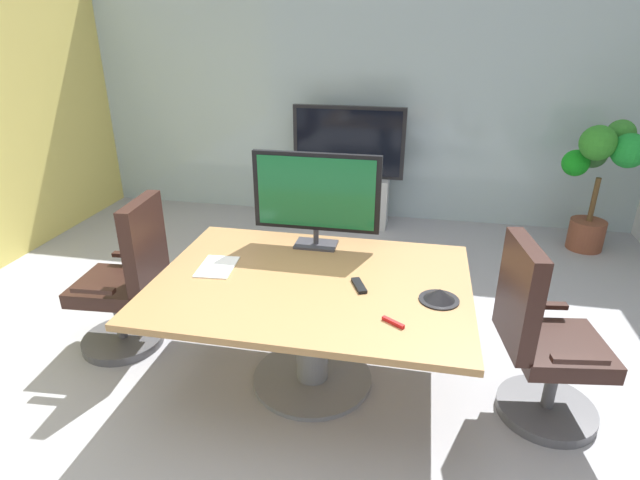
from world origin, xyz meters
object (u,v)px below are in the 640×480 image
at_px(potted_plant, 602,167).
at_px(remote_control, 359,285).
at_px(conference_table, 312,305).
at_px(conference_phone, 439,295).
at_px(wall_display_unit, 348,186).
at_px(office_chair_left, 127,288).
at_px(office_chair_right, 542,348).
at_px(tv_monitor, 316,195).

height_order(potted_plant, remote_control, potted_plant).
bearing_deg(conference_table, conference_phone, -7.15).
bearing_deg(conference_table, wall_display_unit, 93.99).
xyz_separation_m(office_chair_left, conference_phone, (2.05, -0.22, 0.30)).
height_order(office_chair_left, potted_plant, potted_plant).
bearing_deg(remote_control, conference_table, 151.26).
bearing_deg(remote_control, office_chair_left, 151.08).
xyz_separation_m(office_chair_left, wall_display_unit, (1.12, 2.64, -0.01)).
bearing_deg(potted_plant, office_chair_right, -110.39).
height_order(office_chair_right, conference_phone, office_chair_right).
bearing_deg(office_chair_right, office_chair_left, 77.74).
xyz_separation_m(office_chair_right, potted_plant, (0.95, 2.55, 0.40)).
height_order(office_chair_right, potted_plant, potted_plant).
bearing_deg(remote_control, conference_phone, -31.56).
bearing_deg(potted_plant, office_chair_left, -146.40).
height_order(conference_table, potted_plant, potted_plant).
relative_size(office_chair_left, office_chair_right, 1.00).
relative_size(wall_display_unit, remote_control, 7.71).
bearing_deg(potted_plant, conference_phone, -120.50).
relative_size(potted_plant, remote_control, 7.61).
height_order(office_chair_left, wall_display_unit, wall_display_unit).
bearing_deg(conference_phone, tv_monitor, 143.82).
relative_size(office_chair_left, tv_monitor, 1.30).
relative_size(office_chair_left, conference_phone, 4.95).
bearing_deg(office_chair_left, conference_table, 80.21).
bearing_deg(office_chair_left, conference_phone, 79.67).
height_order(office_chair_left, remote_control, office_chair_left).
relative_size(tv_monitor, conference_phone, 3.82).
height_order(conference_phone, remote_control, conference_phone).
relative_size(conference_phone, remote_control, 1.29).
xyz_separation_m(wall_display_unit, potted_plant, (2.45, -0.26, 0.42)).
height_order(tv_monitor, conference_phone, tv_monitor).
bearing_deg(office_chair_right, conference_table, 79.67).
bearing_deg(conference_table, tv_monitor, 98.63).
height_order(conference_table, conference_phone, conference_phone).
bearing_deg(wall_display_unit, office_chair_left, -113.03).
xyz_separation_m(conference_table, office_chair_right, (1.31, -0.04, -0.10)).
height_order(conference_table, remote_control, remote_control).
bearing_deg(conference_phone, potted_plant, 59.50).
relative_size(conference_table, office_chair_right, 1.69).
bearing_deg(conference_phone, remote_control, 171.75).
relative_size(conference_table, remote_control, 10.81).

